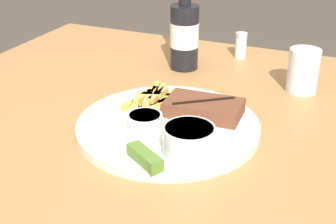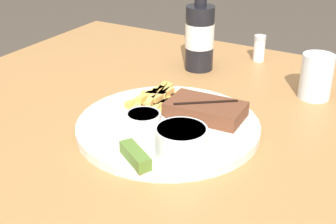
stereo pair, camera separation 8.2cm
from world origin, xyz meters
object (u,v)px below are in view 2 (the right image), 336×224
Objects in this scene: steak_portion at (206,109)px; pickle_spear at (135,155)px; beer_bottle at (200,34)px; drinking_glass at (316,76)px; dipping_sauce_cup at (143,120)px; dinner_plate at (168,126)px; fork_utensil at (135,106)px; coleslaw_cup at (181,140)px; salt_shaker at (259,48)px.

steak_portion reaches higher than pickle_spear.
beer_bottle reaches higher than pickle_spear.
drinking_glass is at bearing 57.23° from steak_portion.
steak_portion is at bearing 51.25° from dipping_sauce_cup.
beer_bottle reaches higher than drinking_glass.
dinner_plate is at bearing -124.51° from drinking_glass.
fork_utensil is at bearing -137.24° from drinking_glass.
dinner_plate is 3.52× the size of drinking_glass.
dinner_plate is at bearing 0.00° from fork_utensil.
dinner_plate is at bearing 98.62° from pickle_spear.
steak_portion is 0.19m from pickle_spear.
dipping_sauce_cup is at bearing 154.32° from coleslaw_cup.
coleslaw_cup is at bearing -49.87° from dinner_plate.
pickle_spear is 0.79× the size of drinking_glass.
dinner_plate is 3.98× the size of coleslaw_cup.
pickle_spear is 0.45m from drinking_glass.
pickle_spear is (0.05, -0.10, -0.01)m from dipping_sauce_cup.
dipping_sauce_cup reaches higher than fork_utensil.
fork_utensil is at bearing -166.34° from steak_portion.
steak_portion is 0.12m from dipping_sauce_cup.
dipping_sauce_cup is 0.83× the size of pickle_spear.
salt_shaker is at bearing 90.67° from pickle_spear.
steak_portion is at bearing -84.96° from salt_shaker.
coleslaw_cup is at bearing -67.44° from beer_bottle.
steak_portion is 2.18× the size of salt_shaker.
pickle_spear is at bearing -89.33° from salt_shaker.
fork_utensil is (-0.06, 0.06, -0.01)m from dipping_sauce_cup.
beer_bottle reaches higher than fork_utensil.
dinner_plate is 2.48× the size of fork_utensil.
dipping_sauce_cup is (-0.10, 0.05, -0.01)m from coleslaw_cup.
dinner_plate is 0.43m from salt_shaker.
coleslaw_cup is (0.03, -0.14, 0.01)m from steak_portion.
dipping_sauce_cup is 0.66× the size of drinking_glass.
steak_portion is at bearing -122.77° from drinking_glass.
beer_bottle is (-0.11, 0.45, 0.06)m from pickle_spear.
drinking_glass is at bearing -6.25° from beer_bottle.
salt_shaker reaches higher than pickle_spear.
beer_bottle is at bearing 106.39° from fork_utensil.
drinking_glass is at bearing 57.85° from fork_utensil.
beer_bottle is 0.29m from drinking_glass.
coleslaw_cup is 0.07m from pickle_spear.
dinner_plate is 0.08m from steak_portion.
beer_bottle reaches higher than coleslaw_cup.
salt_shaker is at bearing 84.96° from dipping_sauce_cup.
fork_utensil is 0.38m from drinking_glass.
salt_shaker is (-0.18, 0.15, -0.01)m from drinking_glass.
dinner_plate is 2.31× the size of steak_portion.
salt_shaker reaches higher than dinner_plate.
dipping_sauce_cup is at bearing -124.63° from drinking_glass.
fork_utensil is at bearing -88.70° from beer_bottle.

